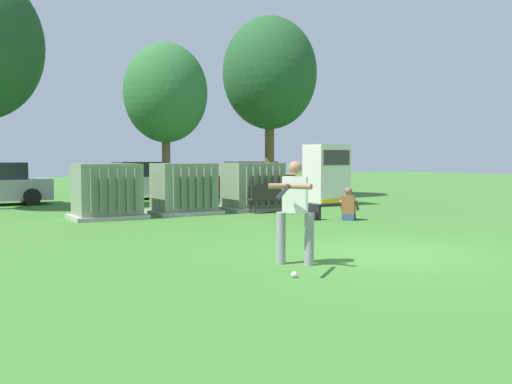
% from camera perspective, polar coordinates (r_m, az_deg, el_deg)
% --- Properties ---
extents(ground_plane, '(96.00, 96.00, 0.00)m').
position_cam_1_polar(ground_plane, '(11.07, 13.09, -5.98)').
color(ground_plane, '#3D752D').
extents(transformer_west, '(2.10, 1.70, 1.62)m').
position_cam_1_polar(transformer_west, '(17.45, -14.64, 0.01)').
color(transformer_west, '#9E9B93').
rests_on(transformer_west, ground).
extents(transformer_mid_west, '(2.10, 1.70, 1.62)m').
position_cam_1_polar(transformer_mid_west, '(18.40, -7.20, 0.27)').
color(transformer_mid_west, '#9E9B93').
rests_on(transformer_mid_west, ground).
extents(transformer_mid_east, '(2.10, 1.70, 1.62)m').
position_cam_1_polar(transformer_mid_east, '(19.62, -0.33, 0.49)').
color(transformer_mid_east, '#9E9B93').
rests_on(transformer_mid_east, ground).
extents(generator_enclosure, '(1.60, 1.40, 2.30)m').
position_cam_1_polar(generator_enclosure, '(21.88, 7.04, 1.68)').
color(generator_enclosure, '#262626').
rests_on(generator_enclosure, ground).
extents(park_bench, '(1.80, 0.41, 0.92)m').
position_cam_1_polar(park_bench, '(18.73, 1.81, -0.43)').
color(park_bench, '#2D2823').
rests_on(park_bench, ground).
extents(batter, '(1.31, 1.33, 1.74)m').
position_cam_1_polar(batter, '(9.51, 3.86, -1.51)').
color(batter, gray).
rests_on(batter, ground).
extents(sports_ball, '(0.09, 0.09, 0.09)m').
position_cam_1_polar(sports_ball, '(8.67, 3.82, -8.21)').
color(sports_ball, white).
rests_on(sports_ball, ground).
extents(seated_spectator, '(0.75, 0.73, 0.96)m').
position_cam_1_polar(seated_spectator, '(16.68, 9.23, -1.49)').
color(seated_spectator, '#384C75').
rests_on(seated_spectator, ground).
extents(backpack, '(0.37, 0.38, 0.44)m').
position_cam_1_polar(backpack, '(16.59, 5.85, -2.06)').
color(backpack, black).
rests_on(backpack, ground).
extents(tree_center_left, '(3.33, 3.33, 6.36)m').
position_cam_1_polar(tree_center_left, '(23.34, -9.01, 9.71)').
color(tree_center_left, brown).
rests_on(tree_center_left, ground).
extents(tree_center_right, '(4.29, 4.29, 8.20)m').
position_cam_1_polar(tree_center_right, '(26.56, 1.37, 11.72)').
color(tree_center_right, brown).
rests_on(tree_center_right, ground).
extents(parked_car_left_of_center, '(4.21, 1.94, 1.62)m').
position_cam_1_polar(parked_car_left_of_center, '(25.36, -11.68, 1.00)').
color(parked_car_left_of_center, silver).
rests_on(parked_car_left_of_center, ground).
extents(parked_car_right_of_center, '(4.26, 2.04, 1.62)m').
position_cam_1_polar(parked_car_right_of_center, '(27.19, -0.72, 1.23)').
color(parked_car_right_of_center, maroon).
rests_on(parked_car_right_of_center, ground).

